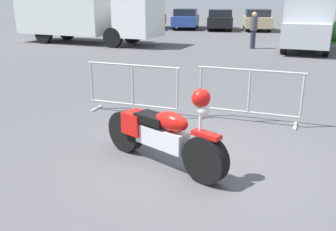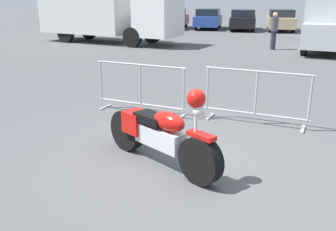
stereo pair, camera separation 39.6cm
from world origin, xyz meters
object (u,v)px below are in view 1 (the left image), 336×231
at_px(crowd_barrier_far, 249,95).
at_px(parked_car_silver, 88,17).
at_px(parked_car_black, 220,19).
at_px(parked_car_tan, 257,20).
at_px(delivery_van, 309,22).
at_px(motorcycle, 162,134).
at_px(parked_car_blue, 186,19).
at_px(pedestrian, 254,29).
at_px(parked_car_yellow, 119,18).
at_px(box_truck, 81,11).
at_px(crowd_barrier_near, 133,89).
at_px(parked_car_maroon, 151,19).

xyz_separation_m(crowd_barrier_far, parked_car_silver, (-12.98, 21.07, 0.20)).
relative_size(parked_car_black, parked_car_tan, 0.98).
relative_size(crowd_barrier_far, delivery_van, 0.40).
distance_m(motorcycle, parked_car_tan, 23.53).
relative_size(parked_car_blue, pedestrian, 2.64).
bearing_deg(parked_car_yellow, crowd_barrier_far, -158.53).
distance_m(delivery_van, parked_car_silver, 18.25).
height_order(box_truck, pedestrian, box_truck).
xyz_separation_m(parked_car_tan, pedestrian, (-0.15, -10.08, 0.17)).
relative_size(crowd_barrier_near, parked_car_tan, 0.46).
xyz_separation_m(motorcycle, delivery_van, (3.61, 13.61, 0.75)).
distance_m(crowd_barrier_far, parked_car_blue, 21.95).
bearing_deg(parked_car_yellow, parked_car_black, -94.89).
bearing_deg(delivery_van, crowd_barrier_near, -14.15).
height_order(parked_car_tan, pedestrian, pedestrian).
bearing_deg(crowd_barrier_near, delivery_van, 66.89).
distance_m(crowd_barrier_near, parked_car_black, 20.97).
distance_m(crowd_barrier_far, parked_car_yellow, 23.39).
height_order(crowd_barrier_far, delivery_van, delivery_van).
distance_m(box_truck, parked_car_maroon, 9.67).
xyz_separation_m(parked_car_silver, parked_car_tan, (13.09, 0.09, 0.00)).
relative_size(parked_car_tan, pedestrian, 2.67).
bearing_deg(parked_car_silver, crowd_barrier_near, -158.17).
bearing_deg(parked_car_black, motorcycle, 178.38).
distance_m(crowd_barrier_far, parked_car_black, 21.11).
xyz_separation_m(parked_car_maroon, parked_car_tan, (7.85, 0.29, 0.01)).
bearing_deg(parked_car_yellow, parked_car_blue, -90.74).
xyz_separation_m(parked_car_maroon, parked_car_black, (5.24, 0.09, 0.00)).
relative_size(parked_car_silver, parked_car_tan, 1.00).
distance_m(crowd_barrier_near, parked_car_tan, 21.31).
bearing_deg(parked_car_maroon, parked_car_tan, -92.74).
xyz_separation_m(crowd_barrier_far, parked_car_tan, (0.11, 21.16, 0.20)).
bearing_deg(box_truck, pedestrian, 9.12).
xyz_separation_m(delivery_van, parked_car_blue, (-7.54, 10.07, -0.50)).
bearing_deg(box_truck, parked_car_blue, 80.15).
relative_size(parked_car_silver, parked_car_yellow, 0.99).
distance_m(motorcycle, delivery_van, 14.10).
relative_size(delivery_van, parked_car_black, 1.18).
distance_m(parked_car_maroon, parked_car_black, 5.24).
distance_m(parked_car_silver, parked_car_maroon, 5.24).
distance_m(parked_car_blue, parked_car_tan, 5.24).
distance_m(crowd_barrier_near, box_truck, 13.07).
bearing_deg(motorcycle, crowd_barrier_near, 147.31).
xyz_separation_m(parked_car_silver, parked_car_black, (10.47, -0.10, -0.01)).
height_order(crowd_barrier_near, box_truck, box_truck).
xyz_separation_m(crowd_barrier_near, parked_car_maroon, (-5.34, 20.87, 0.19)).
bearing_deg(parked_car_blue, pedestrian, -158.49).
bearing_deg(parked_car_silver, parked_car_yellow, -96.90).
relative_size(box_truck, parked_car_tan, 1.77).
distance_m(crowd_barrier_far, parked_car_maroon, 22.26).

